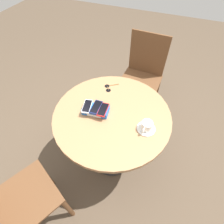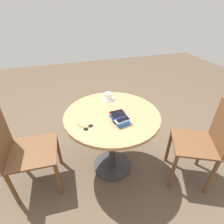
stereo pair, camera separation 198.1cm
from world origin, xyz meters
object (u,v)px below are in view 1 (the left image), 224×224
phone_box (96,110)px  phone_red (103,110)px  phone_white (87,106)px  saucer (146,129)px  chair_near_window (142,76)px  round_table (112,124)px  coffee_cup (147,126)px  sunglasses (108,88)px  chair_far_side (16,205)px  phone_navy (96,107)px

phone_box → phone_red: (0.06, 0.00, 0.03)m
phone_white → phone_red: (0.12, 0.01, 0.00)m
saucer → chair_near_window: bearing=104.8°
round_table → chair_near_window: size_ratio=0.98×
saucer → coffee_cup: (-0.00, -0.00, 0.04)m
sunglasses → chair_far_side: 1.08m
phone_white → chair_near_window: size_ratio=0.16×
phone_navy → chair_near_window: size_ratio=0.15×
phone_box → phone_white: bearing=-171.5°
coffee_cup → sunglasses: bearing=143.4°
round_table → phone_box: bearing=-166.8°
phone_red → sunglasses: (-0.07, 0.28, -0.05)m
round_table → coffee_cup: 0.33m
phone_box → coffee_cup: bearing=-2.4°
round_table → sunglasses: size_ratio=7.03×
phone_red → chair_near_window: chair_near_window is taller
round_table → chair_near_window: 0.85m
sunglasses → chair_near_window: (0.17, 0.58, -0.25)m
round_table → sunglasses: bearing=117.5°
saucer → sunglasses: size_ratio=1.03×
phone_box → chair_near_window: size_ratio=0.23×
phone_white → sunglasses: phone_white is taller
chair_far_side → coffee_cup: bearing=47.7°
round_table → phone_box: size_ratio=4.35×
phone_box → chair_far_side: 0.82m
phone_red → phone_navy: bearing=177.7°
round_table → phone_red: 0.19m
coffee_cup → chair_far_side: size_ratio=0.12×
sunglasses → chair_far_side: size_ratio=0.14×
phone_navy → chair_far_side: bearing=-109.5°
phone_navy → saucer: 0.39m
phone_box → saucer: phone_box is taller
chair_far_side → sunglasses: bearing=76.4°
phone_navy → coffee_cup: coffee_cup is taller
saucer → coffee_cup: size_ratio=1.24×
round_table → phone_white: size_ratio=6.29×
round_table → phone_red: phone_red is taller
phone_navy → coffee_cup: (0.39, -0.02, -0.01)m
round_table → phone_red: size_ratio=6.58×
chair_near_window → chair_far_side: 1.65m
phone_white → chair_far_side: size_ratio=0.16×
coffee_cup → chair_near_window: bearing=104.7°
round_table → chair_far_side: chair_far_side is taller
chair_near_window → chair_far_side: chair_near_window is taller
phone_red → phone_box: bearing=-177.3°
round_table → phone_white: bearing=-168.4°
coffee_cup → saucer: bearing=77.9°
coffee_cup → chair_far_side: bearing=-132.3°
phone_red → sunglasses: bearing=104.6°
round_table → phone_box: 0.20m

